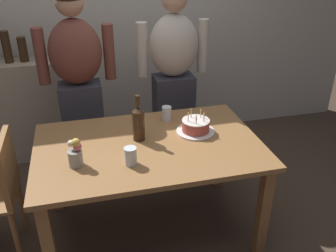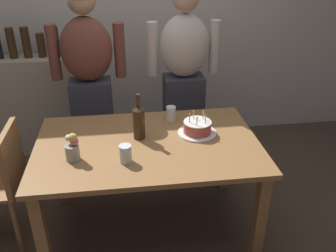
# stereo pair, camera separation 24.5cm
# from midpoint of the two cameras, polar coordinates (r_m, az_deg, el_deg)

# --- Properties ---
(ground_plane) EXTENTS (10.00, 10.00, 0.00)m
(ground_plane) POSITION_cam_midpoint_polar(r_m,az_deg,el_deg) (2.89, -5.20, -15.64)
(ground_plane) COLOR #47382B
(back_wall) EXTENTS (5.20, 0.10, 2.60)m
(back_wall) POSITION_cam_midpoint_polar(r_m,az_deg,el_deg) (3.72, -10.18, 16.67)
(back_wall) COLOR beige
(back_wall) RESTS_ON ground_plane
(dining_table) EXTENTS (1.50, 0.96, 0.74)m
(dining_table) POSITION_cam_midpoint_polar(r_m,az_deg,el_deg) (2.50, -5.81, -4.80)
(dining_table) COLOR olive
(dining_table) RESTS_ON ground_plane
(birthday_cake) EXTENTS (0.27, 0.27, 0.16)m
(birthday_cake) POSITION_cam_midpoint_polar(r_m,az_deg,el_deg) (2.56, 1.62, -0.16)
(birthday_cake) COLOR white
(birthday_cake) RESTS_ON dining_table
(water_glass_near) EXTENTS (0.08, 0.08, 0.11)m
(water_glass_near) POSITION_cam_midpoint_polar(r_m,az_deg,el_deg) (2.22, -9.04, -4.77)
(water_glass_near) COLOR silver
(water_glass_near) RESTS_ON dining_table
(water_glass_far) EXTENTS (0.07, 0.07, 0.11)m
(water_glass_far) POSITION_cam_midpoint_polar(r_m,az_deg,el_deg) (2.73, -2.79, 1.90)
(water_glass_far) COLOR silver
(water_glass_far) RESTS_ON dining_table
(wine_bottle) EXTENTS (0.08, 0.08, 0.32)m
(wine_bottle) POSITION_cam_midpoint_polar(r_m,az_deg,el_deg) (2.45, -7.50, 0.46)
(wine_bottle) COLOR #382314
(wine_bottle) RESTS_ON dining_table
(flower_vase) EXTENTS (0.09, 0.09, 0.18)m
(flower_vase) POSITION_cam_midpoint_polar(r_m,az_deg,el_deg) (2.28, -17.30, -4.24)
(flower_vase) COLOR #999E93
(flower_vase) RESTS_ON dining_table
(person_man_bearded) EXTENTS (0.61, 0.27, 1.66)m
(person_man_bearded) POSITION_cam_midpoint_polar(r_m,az_deg,el_deg) (3.08, -15.88, 5.52)
(person_man_bearded) COLOR #33333D
(person_man_bearded) RESTS_ON ground_plane
(person_woman_cardigan) EXTENTS (0.61, 0.27, 1.66)m
(person_woman_cardigan) POSITION_cam_midpoint_polar(r_m,az_deg,el_deg) (3.14, -1.36, 7.03)
(person_woman_cardigan) COLOR #33333D
(person_woman_cardigan) RESTS_ON ground_plane
(shelf_cabinet) EXTENTS (0.76, 0.30, 1.25)m
(shelf_cabinet) POSITION_cam_midpoint_polar(r_m,az_deg,el_deg) (3.80, -23.94, 2.30)
(shelf_cabinet) COLOR tan
(shelf_cabinet) RESTS_ON ground_plane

